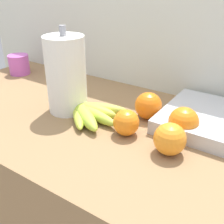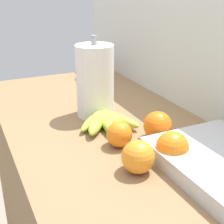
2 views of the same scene
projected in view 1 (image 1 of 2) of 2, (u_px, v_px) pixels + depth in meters
wall_back at (170, 137)px, 1.14m from camera, size 1.99×0.06×1.30m
banana_bunch at (89, 112)px, 0.85m from camera, size 0.22×0.19×0.04m
orange_right at (128, 123)px, 0.75m from camera, size 0.07×0.07×0.07m
orange_far_right at (184, 122)px, 0.75m from camera, size 0.08×0.08×0.08m
orange_center at (170, 139)px, 0.67m from camera, size 0.08×0.08×0.08m
orange_back_right at (148, 106)px, 0.84m from camera, size 0.08×0.08×0.08m
paper_towel_roll at (66, 75)px, 0.85m from camera, size 0.13×0.13×0.27m
mug at (19, 64)px, 1.21m from camera, size 0.09×0.09×0.09m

